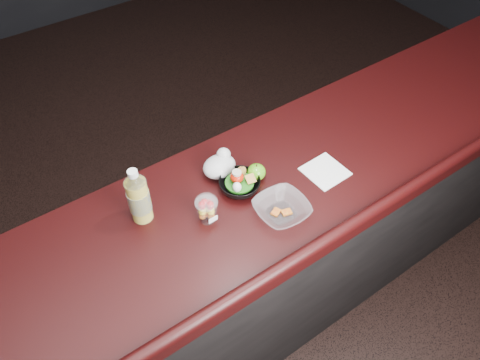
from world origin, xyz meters
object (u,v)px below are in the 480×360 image
Objects in this scene: fruit_cup at (207,209)px; lemonade_bottle at (139,199)px; green_apple at (256,172)px; snack_bowl at (239,184)px; takeout_bowl at (282,209)px.

lemonade_bottle is at bearing 142.51° from fruit_cup.
green_apple is 0.42× the size of snack_bowl.
lemonade_bottle is 0.48m from green_apple.
snack_bowl is (0.38, -0.09, -0.07)m from lemonade_bottle.
snack_bowl reaches higher than green_apple.
green_apple is 0.37× the size of takeout_bowl.
fruit_cup is 0.19m from snack_bowl.
fruit_cup is 0.28m from takeout_bowl.
lemonade_bottle is 1.34× the size of snack_bowl.
lemonade_bottle is 1.20× the size of takeout_bowl.
lemonade_bottle is 3.21× the size of green_apple.
takeout_bowl is at bearing -29.12° from fruit_cup.
takeout_bowl is (0.06, -0.19, -0.01)m from snack_bowl.
snack_bowl is (0.18, 0.06, -0.03)m from fruit_cup.
green_apple is (0.47, -0.08, -0.07)m from lemonade_bottle.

